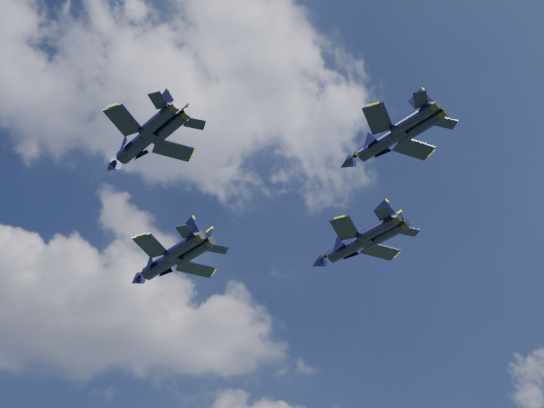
{
  "coord_description": "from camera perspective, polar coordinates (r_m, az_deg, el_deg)",
  "views": [
    {
      "loc": [
        -5.34,
        -59.67,
        13.86
      ],
      "look_at": [
        4.61,
        3.8,
        64.6
      ],
      "focal_mm": 45.0,
      "sensor_mm": 36.0,
      "label": 1
    }
  ],
  "objects": [
    {
      "name": "jet_left",
      "position": [
        72.98,
        -11.29,
        4.8
      ],
      "size": [
        10.88,
        13.25,
        3.33
      ],
      "rotation": [
        0.0,
        0.0,
        0.62
      ],
      "color": "black"
    },
    {
      "name": "jet_lead",
      "position": [
        91.71,
        -9.27,
        -5.04
      ],
      "size": [
        13.21,
        15.68,
        3.97
      ],
      "rotation": [
        0.0,
        0.0,
        0.64
      ],
      "color": "black"
    },
    {
      "name": "jet_slot",
      "position": [
        75.7,
        8.97,
        5.0
      ],
      "size": [
        11.35,
        13.49,
        3.42
      ],
      "rotation": [
        0.0,
        0.0,
        0.64
      ],
      "color": "black"
    },
    {
      "name": "jet_right",
      "position": [
        92.35,
        6.35,
        -3.64
      ],
      "size": [
        13.04,
        15.55,
        3.93
      ],
      "rotation": [
        0.0,
        0.0,
        0.64
      ],
      "color": "black"
    }
  ]
}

